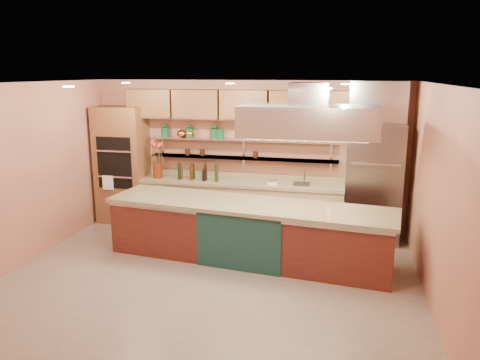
% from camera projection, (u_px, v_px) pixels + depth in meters
% --- Properties ---
extents(floor, '(6.00, 5.00, 0.02)m').
position_uv_depth(floor, '(211.00, 277.00, 6.93)').
color(floor, gray).
rests_on(floor, ground).
extents(ceiling, '(6.00, 5.00, 0.02)m').
position_uv_depth(ceiling, '(208.00, 83.00, 6.29)').
color(ceiling, black).
rests_on(ceiling, wall_back).
extents(wall_back, '(6.00, 0.04, 2.80)m').
position_uv_depth(wall_back, '(247.00, 154.00, 8.98)').
color(wall_back, tan).
rests_on(wall_back, floor).
extents(wall_front, '(6.00, 0.04, 2.80)m').
position_uv_depth(wall_front, '(132.00, 247.00, 4.23)').
color(wall_front, tan).
rests_on(wall_front, floor).
extents(wall_left, '(0.04, 5.00, 2.80)m').
position_uv_depth(wall_left, '(24.00, 174.00, 7.26)').
color(wall_left, tan).
rests_on(wall_left, floor).
extents(wall_right, '(0.04, 5.00, 2.80)m').
position_uv_depth(wall_right, '(436.00, 196.00, 5.96)').
color(wall_right, tan).
rests_on(wall_right, floor).
extents(oven_stack, '(0.95, 0.64, 2.30)m').
position_uv_depth(oven_stack, '(122.00, 165.00, 9.26)').
color(oven_stack, brown).
rests_on(oven_stack, floor).
extents(refrigerator, '(0.95, 0.72, 2.10)m').
position_uv_depth(refrigerator, '(373.00, 183.00, 8.22)').
color(refrigerator, gray).
rests_on(refrigerator, floor).
extents(back_counter, '(3.84, 0.64, 0.93)m').
position_uv_depth(back_counter, '(241.00, 205.00, 8.92)').
color(back_counter, tan).
rests_on(back_counter, floor).
extents(wall_shelf_lower, '(3.60, 0.26, 0.03)m').
position_uv_depth(wall_shelf_lower, '(243.00, 158.00, 8.88)').
color(wall_shelf_lower, silver).
rests_on(wall_shelf_lower, wall_back).
extents(wall_shelf_upper, '(3.60, 0.26, 0.03)m').
position_uv_depth(wall_shelf_upper, '(243.00, 140.00, 8.80)').
color(wall_shelf_upper, silver).
rests_on(wall_shelf_upper, wall_back).
extents(upper_cabinets, '(4.60, 0.36, 0.55)m').
position_uv_depth(upper_cabinets, '(245.00, 105.00, 8.60)').
color(upper_cabinets, brown).
rests_on(upper_cabinets, wall_back).
extents(range_hood, '(2.00, 1.00, 0.45)m').
position_uv_depth(range_hood, '(309.00, 121.00, 6.86)').
color(range_hood, silver).
rests_on(range_hood, ceiling).
extents(ceiling_downlights, '(4.00, 2.80, 0.02)m').
position_uv_depth(ceiling_downlights, '(213.00, 85.00, 6.49)').
color(ceiling_downlights, '#FFE5A5').
rests_on(ceiling_downlights, ceiling).
extents(island, '(4.55, 1.50, 0.93)m').
position_uv_depth(island, '(248.00, 231.00, 7.46)').
color(island, maroon).
rests_on(island, floor).
extents(flower_vase, '(0.20, 0.20, 0.31)m').
position_uv_depth(flower_vase, '(158.00, 170.00, 9.09)').
color(flower_vase, '#65220F').
rests_on(flower_vase, back_counter).
extents(oil_bottle_cluster, '(0.89, 0.50, 0.28)m').
position_uv_depth(oil_bottle_cluster, '(199.00, 173.00, 8.91)').
color(oil_bottle_cluster, black).
rests_on(oil_bottle_cluster, back_counter).
extents(kitchen_scale, '(0.21, 0.18, 0.10)m').
position_uv_depth(kitchen_scale, '(273.00, 181.00, 8.62)').
color(kitchen_scale, white).
rests_on(kitchen_scale, back_counter).
extents(bar_faucet, '(0.04, 0.04, 0.23)m').
position_uv_depth(bar_faucet, '(304.00, 178.00, 8.58)').
color(bar_faucet, silver).
rests_on(bar_faucet, back_counter).
extents(copper_kettle, '(0.21, 0.21, 0.15)m').
position_uv_depth(copper_kettle, '(182.00, 133.00, 9.04)').
color(copper_kettle, orange).
rests_on(copper_kettle, wall_shelf_upper).
extents(green_canister, '(0.17, 0.17, 0.18)m').
position_uv_depth(green_canister, '(220.00, 134.00, 8.87)').
color(green_canister, '#104D26').
rests_on(green_canister, wall_shelf_upper).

